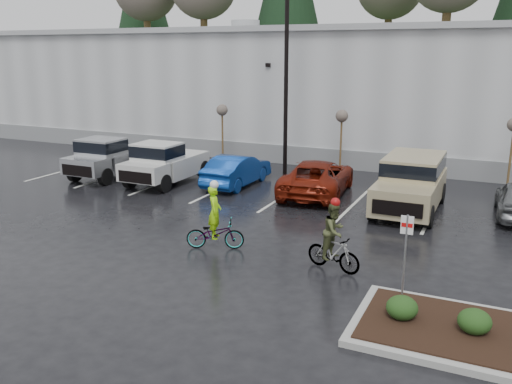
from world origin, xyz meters
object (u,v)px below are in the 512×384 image
at_px(fire_lane_sign, 405,247).
at_px(car_red, 317,177).
at_px(lamppost, 286,56).
at_px(sapling_mid, 342,120).
at_px(pickup_silver, 114,156).
at_px(sapling_west, 222,113).
at_px(cyclist_hivis, 215,227).
at_px(suv_tan, 410,185).
at_px(car_blue, 237,170).
at_px(cyclist_olive, 334,244).
at_px(pickup_white, 169,161).

height_order(fire_lane_sign, car_red, fire_lane_sign).
bearing_deg(lamppost, fire_lane_sign, -56.54).
distance_m(sapling_mid, pickup_silver, 11.14).
bearing_deg(fire_lane_sign, lamppost, 123.46).
relative_size(sapling_west, car_red, 0.60).
xyz_separation_m(sapling_west, pickup_silver, (-3.45, -4.68, -1.75)).
distance_m(car_red, cyclist_hivis, 7.57).
relative_size(suv_tan, cyclist_hivis, 2.36).
xyz_separation_m(sapling_mid, car_blue, (-3.64, -3.97, -2.02)).
bearing_deg(suv_tan, cyclist_olive, -97.80).
bearing_deg(car_blue, suv_tan, 174.46).
height_order(sapling_mid, pickup_white, sapling_mid).
xyz_separation_m(car_blue, cyclist_olive, (6.84, -7.66, 0.07)).
bearing_deg(cyclist_olive, lamppost, 43.60).
bearing_deg(cyclist_hivis, suv_tan, -57.19).
height_order(fire_lane_sign, cyclist_olive, fire_lane_sign).
xyz_separation_m(car_red, cyclist_olive, (3.04, -7.66, 0.03)).
distance_m(pickup_silver, car_red, 10.14).
distance_m(car_red, cyclist_olive, 8.24).
height_order(sapling_west, fire_lane_sign, sapling_west).
xyz_separation_m(pickup_white, cyclist_olive, (10.01, -6.97, -0.21)).
xyz_separation_m(car_blue, suv_tan, (7.77, -0.87, 0.32)).
xyz_separation_m(lamppost, suv_tan, (6.63, -3.84, -4.66)).
bearing_deg(car_blue, sapling_west, -53.32).
bearing_deg(sapling_west, fire_lane_sign, -47.33).
distance_m(sapling_mid, cyclist_hivis, 11.70).
relative_size(sapling_mid, car_red, 0.60).
height_order(suv_tan, cyclist_olive, cyclist_olive).
height_order(fire_lane_sign, pickup_white, fire_lane_sign).
bearing_deg(sapling_west, car_blue, -54.20).
distance_m(fire_lane_sign, cyclist_hivis, 6.09).
height_order(car_blue, car_red, car_red).
distance_m(fire_lane_sign, suv_tan, 8.05).
relative_size(pickup_silver, car_blue, 1.21).
bearing_deg(fire_lane_sign, cyclist_olive, 150.71).
height_order(pickup_silver, cyclist_olive, cyclist_olive).
xyz_separation_m(sapling_west, car_blue, (2.86, -3.97, -2.02)).
distance_m(fire_lane_sign, car_red, 10.24).
bearing_deg(pickup_white, fire_lane_sign, -33.93).
height_order(pickup_silver, pickup_white, same).
distance_m(pickup_white, suv_tan, 10.94).
relative_size(fire_lane_sign, cyclist_olive, 1.06).
height_order(lamppost, pickup_silver, lamppost).
distance_m(car_blue, suv_tan, 7.82).
height_order(sapling_mid, cyclist_hivis, sapling_mid).
height_order(sapling_west, car_blue, sapling_west).
bearing_deg(cyclist_hivis, fire_lane_sign, -124.21).
bearing_deg(lamppost, pickup_silver, -153.71).
relative_size(pickup_silver, pickup_white, 1.00).
bearing_deg(sapling_mid, car_red, -87.65).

